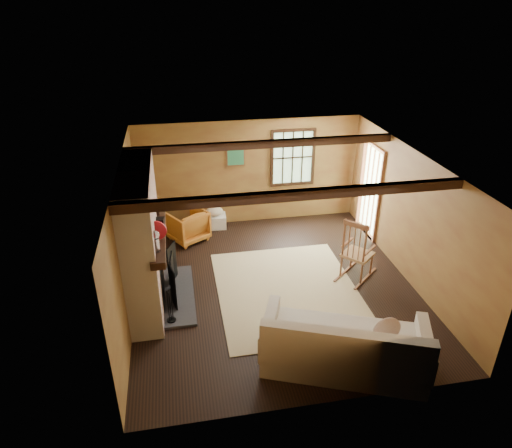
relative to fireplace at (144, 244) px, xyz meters
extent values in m
plane|color=black|center=(2.23, 0.00, -1.10)|extent=(5.50, 5.50, 0.00)
cube|color=olive|center=(2.23, 2.75, 0.10)|extent=(5.00, 0.02, 2.40)
cube|color=olive|center=(2.23, -2.75, 0.10)|extent=(5.00, 0.02, 2.40)
cube|color=olive|center=(-0.27, 0.00, 0.10)|extent=(0.02, 5.50, 2.40)
cube|color=olive|center=(4.73, 0.00, 0.10)|extent=(0.02, 5.50, 2.40)
cube|color=white|center=(2.23, 0.00, 1.30)|extent=(5.00, 5.50, 0.02)
cube|color=black|center=(2.23, -1.20, 1.23)|extent=(5.00, 0.12, 0.14)
cube|color=black|center=(2.23, 1.20, 1.23)|extent=(5.00, 0.12, 0.14)
cube|color=black|center=(3.23, 2.72, 0.40)|extent=(1.02, 0.06, 1.32)
cube|color=#A9D4A2|center=(3.23, 2.75, 0.40)|extent=(0.90, 0.01, 1.20)
cube|color=black|center=(3.23, 2.73, 0.40)|extent=(0.90, 0.03, 0.02)
cube|color=brown|center=(4.70, 1.70, -0.10)|extent=(0.06, 1.00, 2.06)
cube|color=#A9D4A2|center=(4.72, 1.70, -0.10)|extent=(0.01, 0.80, 1.85)
cube|color=brown|center=(1.93, 2.72, 0.50)|extent=(0.42, 0.03, 0.42)
cube|color=#287867|center=(1.93, 2.71, 0.50)|extent=(0.36, 0.01, 0.36)
cube|color=#A54640|center=(-0.02, 0.00, 0.10)|extent=(0.50, 2.20, 2.40)
cube|color=black|center=(0.05, 0.00, -0.65)|extent=(0.38, 1.00, 0.85)
cube|color=#333338|center=(0.48, 0.00, -1.08)|extent=(0.55, 1.80, 0.05)
cube|color=black|center=(0.26, 0.00, 0.25)|extent=(0.22, 2.30, 0.12)
cube|color=black|center=(0.41, -0.30, -0.68)|extent=(0.10, 0.37, 0.74)
cube|color=black|center=(0.41, 0.08, -0.68)|extent=(0.06, 0.37, 0.74)
cube|color=black|center=(0.41, 0.46, -0.68)|extent=(0.17, 0.35, 0.74)
cylinder|color=black|center=(0.35, -0.73, -1.04)|extent=(0.15, 0.15, 0.02)
cylinder|color=black|center=(0.32, -0.76, -0.75)|extent=(0.01, 0.01, 0.61)
cylinder|color=black|center=(0.35, -0.73, -0.75)|extent=(0.01, 0.01, 0.61)
cylinder|color=black|center=(0.37, -0.70, -0.75)|extent=(0.01, 0.01, 0.61)
cylinder|color=white|center=(0.25, -0.81, 0.42)|extent=(0.10, 0.10, 0.22)
sphere|color=white|center=(0.25, -0.81, 0.59)|extent=(0.12, 0.12, 0.12)
cylinder|color=red|center=(0.25, -0.43, 0.47)|extent=(0.32, 0.07, 0.32)
cube|color=black|center=(0.25, 0.06, 0.37)|extent=(0.24, 0.17, 0.12)
cylinder|color=black|center=(0.25, 0.46, 0.35)|extent=(0.07, 0.07, 0.09)
cylinder|color=black|center=(0.25, 0.53, 0.35)|extent=(0.07, 0.07, 0.08)
cube|color=tan|center=(2.43, -0.20, -1.10)|extent=(2.50, 3.00, 0.01)
cube|color=#A78051|center=(3.82, 0.05, -0.63)|extent=(0.69, 0.69, 0.05)
cube|color=brown|center=(3.66, -0.09, 0.07)|extent=(0.36, 0.39, 0.08)
cylinder|color=brown|center=(4.11, 0.04, -0.86)|extent=(0.04, 0.04, 0.46)
cylinder|color=brown|center=(3.83, 0.34, -0.86)|extent=(0.04, 0.04, 0.46)
cylinder|color=brown|center=(3.80, -0.25, -0.86)|extent=(0.04, 0.04, 0.46)
cylinder|color=brown|center=(3.52, 0.06, -0.86)|extent=(0.04, 0.04, 0.46)
cylinder|color=brown|center=(3.80, -0.25, -0.27)|extent=(0.04, 0.04, 0.78)
cylinder|color=brown|center=(3.52, 0.06, -0.27)|extent=(0.04, 0.04, 0.78)
cylinder|color=brown|center=(3.73, -0.17, -0.29)|extent=(0.02, 0.02, 0.65)
cylinder|color=brown|center=(3.66, -0.09, -0.29)|extent=(0.02, 0.02, 0.65)
cylinder|color=brown|center=(3.59, -0.01, -0.29)|extent=(0.02, 0.02, 0.65)
cube|color=brown|center=(3.97, -0.12, -0.46)|extent=(0.35, 0.33, 0.03)
cube|color=brown|center=(3.66, 0.22, -0.46)|extent=(0.35, 0.33, 0.03)
cube|color=brown|center=(3.96, -0.11, -1.09)|extent=(0.69, 0.63, 0.03)
cube|color=brown|center=(3.68, 0.20, -1.09)|extent=(0.69, 0.63, 0.03)
cube|color=beige|center=(2.77, -2.10, -0.85)|extent=(2.48, 1.77, 0.50)
cube|color=beige|center=(2.62, -2.51, -0.48)|extent=(2.17, 0.98, 0.62)
cube|color=beige|center=(1.77, -1.71, -0.63)|extent=(0.52, 1.01, 0.45)
cube|color=beige|center=(3.78, -2.50, -0.63)|extent=(0.52, 1.01, 0.45)
ellipsoid|color=beige|center=(3.34, -2.20, -0.48)|extent=(0.43, 0.28, 0.41)
cylinder|color=brown|center=(0.24, 2.49, -1.03)|extent=(0.45, 0.14, 0.14)
cylinder|color=brown|center=(0.38, 2.49, -1.03)|extent=(0.45, 0.14, 0.14)
cylinder|color=brown|center=(0.53, 2.49, -1.03)|extent=(0.45, 0.14, 0.14)
cylinder|color=brown|center=(0.24, 2.49, -0.90)|extent=(0.45, 0.14, 0.14)
cylinder|color=brown|center=(0.38, 2.49, -0.90)|extent=(0.45, 0.14, 0.14)
cylinder|color=brown|center=(0.53, 2.49, -0.90)|extent=(0.45, 0.14, 0.14)
cube|color=white|center=(1.39, 2.55, -0.95)|extent=(0.52, 0.40, 0.30)
ellipsoid|color=beige|center=(1.39, 2.55, -0.70)|extent=(0.43, 0.37, 0.20)
imported|color=#BF6026|center=(0.76, 2.07, -0.76)|extent=(1.03, 1.03, 0.69)
camera|label=1|loc=(0.64, -6.80, 3.73)|focal=32.00mm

